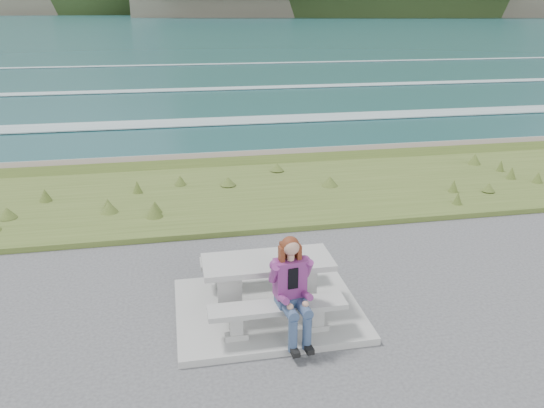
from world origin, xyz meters
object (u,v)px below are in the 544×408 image
at_px(bench_seaward, 259,263).
at_px(seated_woman, 294,304).
at_px(bench_landward, 278,311).
at_px(picnic_table, 268,270).

distance_m(bench_seaward, seated_woman, 1.55).
height_order(bench_seaward, seated_woman, seated_woman).
height_order(bench_landward, bench_seaward, same).
height_order(bench_landward, seated_woman, seated_woman).
bearing_deg(bench_seaward, seated_woman, -83.28).
height_order(picnic_table, seated_woman, seated_woman).
xyz_separation_m(picnic_table, seated_woman, (0.18, -0.83, -0.07)).
bearing_deg(picnic_table, bench_seaward, 90.00).
xyz_separation_m(picnic_table, bench_seaward, (0.00, 0.70, -0.23)).
distance_m(bench_landward, bench_seaward, 1.40).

